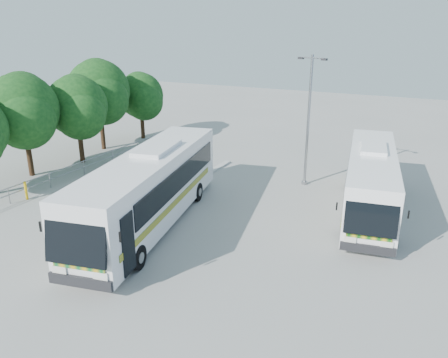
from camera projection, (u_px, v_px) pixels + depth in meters
The scene contains 11 objects.
ground at pixel (184, 217), 23.60m from camera, with size 100.00×100.00×0.00m, color #989893.
kerb_divider at pixel (169, 196), 26.24m from camera, with size 0.40×16.00×0.15m, color #B2B2AD.
railing at pixel (94, 160), 31.00m from camera, with size 0.06×22.00×1.00m.
tree_far_b at pixel (23, 110), 28.66m from camera, with size 5.33×5.03×6.96m.
tree_far_c at pixel (77, 106), 31.66m from camera, with size 4.97×4.69×6.49m.
tree_far_d at pixel (99, 91), 35.09m from camera, with size 5.62×5.30×7.33m.
tree_far_e at pixel (141, 96), 38.89m from camera, with size 4.54×4.28×5.92m.
coach_main at pixel (150, 188), 22.06m from camera, with size 5.38×13.65×3.72m.
coach_adjacent at pixel (371, 180), 23.93m from camera, with size 4.26×12.04×3.28m.
lamppost at pixel (309, 116), 27.00m from camera, with size 1.96×0.78×8.19m.
bollard at pixel (26, 191), 25.83m from camera, with size 0.16×0.16×1.11m, color #E1AC0D.
Camera 1 is at (11.71, -18.26, 9.78)m, focal length 35.00 mm.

